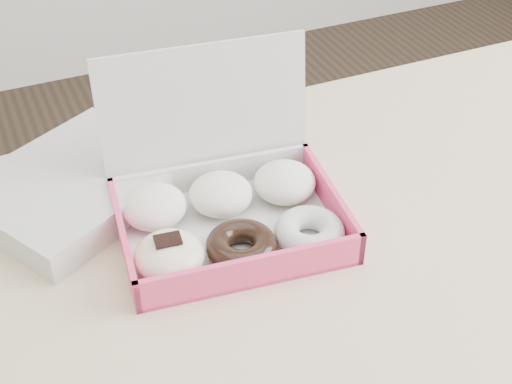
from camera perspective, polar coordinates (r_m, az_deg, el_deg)
name	(u,v)px	position (r m, az deg, el deg)	size (l,w,h in m)	color
table	(372,304)	(0.92, 9.27, -8.84)	(1.20, 0.80, 0.75)	#D3B78A
donut_box	(225,207)	(0.87, -2.51, -1.20)	(0.29, 0.26, 0.20)	silver
newspapers	(76,185)	(0.95, -14.18, 0.52)	(0.25, 0.20, 0.04)	silver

